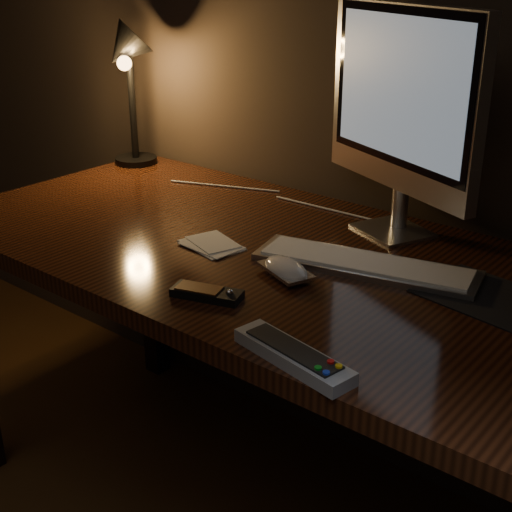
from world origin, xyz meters
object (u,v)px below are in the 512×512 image
Objects in this scene: monitor at (402,104)px; tv_remote at (293,355)px; keyboard at (365,264)px; desk_lamp at (126,69)px; media_remote at (207,293)px; mouse at (286,271)px; desk at (291,293)px.

monitor is 2.16× the size of tv_remote.
desk_lamp is at bearing 154.58° from keyboard.
media_remote is 0.94m from desk_lamp.
mouse is at bearing -139.98° from keyboard.
mouse is 0.17m from media_remote.
desk is at bearing 79.64° from media_remote.
desk is at bearing 136.68° from tv_remote.
keyboard is at bearing -7.28° from desk.
desk_lamp is at bearing 166.42° from desk.
desk_lamp is (-0.75, 0.50, 0.27)m from media_remote.
tv_remote is at bearing -53.52° from desk.
desk_lamp reaches higher than tv_remote.
media_remote is 0.62× the size of tv_remote.
monitor reaches higher than desk_lamp.
keyboard reaches higher than desk.
desk is 0.23m from mouse.
mouse is 0.92m from desk_lamp.
monitor is 0.44m from mouse.
tv_remote is 1.20m from desk_lamp.
monitor is 4.08× the size of mouse.
monitor reaches higher than tv_remote.
desk_lamp is at bearing -155.85° from monitor.
mouse is (-0.10, -0.13, 0.00)m from keyboard.
keyboard is at bearing 74.67° from mouse.
desk is at bearing -104.70° from monitor.
media_remote is 0.27m from tv_remote.
media_remote is at bearing -77.80° from monitor.
desk is 0.24m from keyboard.
monitor is at bearing 51.85° from desk.
desk is 0.48m from monitor.
tv_remote is (0.10, -0.38, 0.00)m from keyboard.
tv_remote is (0.16, -0.59, -0.28)m from monitor.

